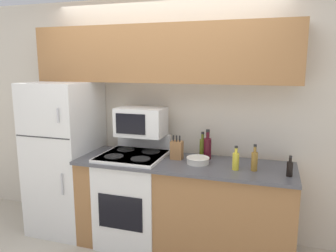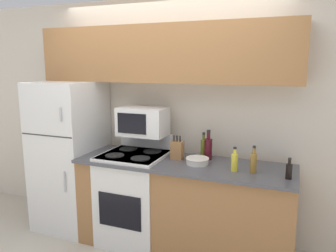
{
  "view_description": "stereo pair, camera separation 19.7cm",
  "coord_description": "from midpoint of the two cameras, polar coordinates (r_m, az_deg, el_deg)",
  "views": [
    {
      "loc": [
        1.13,
        -2.65,
        1.85
      ],
      "look_at": [
        0.18,
        0.29,
        1.27
      ],
      "focal_mm": 35.0,
      "sensor_mm": 36.0,
      "label": 1
    },
    {
      "loc": [
        1.32,
        -2.58,
        1.85
      ],
      "look_at": [
        0.18,
        0.29,
        1.27
      ],
      "focal_mm": 35.0,
      "sensor_mm": 36.0,
      "label": 2
    }
  ],
  "objects": [
    {
      "name": "wall_back",
      "position": [
        3.63,
        -1.98,
        1.6
      ],
      "size": [
        8.0,
        0.05,
        2.55
      ],
      "color": "beige",
      "rests_on": "ground_plane"
    },
    {
      "name": "lower_cabinets",
      "position": [
        3.37,
        0.94,
        -13.68
      ],
      "size": [
        2.1,
        0.68,
        0.92
      ],
      "color": "#9E6B3D",
      "rests_on": "ground_plane"
    },
    {
      "name": "refrigerator",
      "position": [
        3.88,
        -18.81,
        -5.09
      ],
      "size": [
        0.66,
        0.74,
        1.66
      ],
      "color": "white",
      "rests_on": "ground_plane"
    },
    {
      "name": "upper_cabinets",
      "position": [
        3.42,
        -3.11,
        12.42
      ],
      "size": [
        2.76,
        0.31,
        0.58
      ],
      "color": "#9E6B3D",
      "rests_on": "refrigerator"
    },
    {
      "name": "stove",
      "position": [
        3.53,
        -7.6,
        -12.1
      ],
      "size": [
        0.64,
        0.66,
        1.11
      ],
      "color": "white",
      "rests_on": "ground_plane"
    },
    {
      "name": "microwave",
      "position": [
        3.43,
        -6.37,
        0.74
      ],
      "size": [
        0.5,
        0.32,
        0.29
      ],
      "color": "white",
      "rests_on": "stove"
    },
    {
      "name": "knife_block",
      "position": [
        3.27,
        -0.19,
        -4.2
      ],
      "size": [
        0.12,
        0.09,
        0.24
      ],
      "color": "#9E6B3D",
      "rests_on": "lower_cabinets"
    },
    {
      "name": "bowl",
      "position": [
        3.14,
        3.42,
        -5.97
      ],
      "size": [
        0.22,
        0.22,
        0.06
      ],
      "color": "silver",
      "rests_on": "lower_cabinets"
    },
    {
      "name": "bottle_cooking_spray",
      "position": [
        2.98,
        9.86,
        -5.95
      ],
      "size": [
        0.06,
        0.06,
        0.22
      ],
      "color": "gold",
      "rests_on": "lower_cabinets"
    },
    {
      "name": "bottle_wine_red",
      "position": [
        3.28,
        5.19,
        -3.74
      ],
      "size": [
        0.08,
        0.08,
        0.3
      ],
      "color": "#470F19",
      "rests_on": "lower_cabinets"
    },
    {
      "name": "bottle_olive_oil",
      "position": [
        3.35,
        4.34,
        -3.7
      ],
      "size": [
        0.06,
        0.06,
        0.26
      ],
      "color": "#5B6619",
      "rests_on": "lower_cabinets"
    },
    {
      "name": "bottle_soy_sauce",
      "position": [
        2.93,
        18.64,
        -7.0
      ],
      "size": [
        0.05,
        0.05,
        0.18
      ],
      "color": "black",
      "rests_on": "lower_cabinets"
    },
    {
      "name": "bottle_vinegar",
      "position": [
        2.99,
        13.0,
        -5.89
      ],
      "size": [
        0.06,
        0.06,
        0.24
      ],
      "color": "olive",
      "rests_on": "lower_cabinets"
    }
  ]
}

